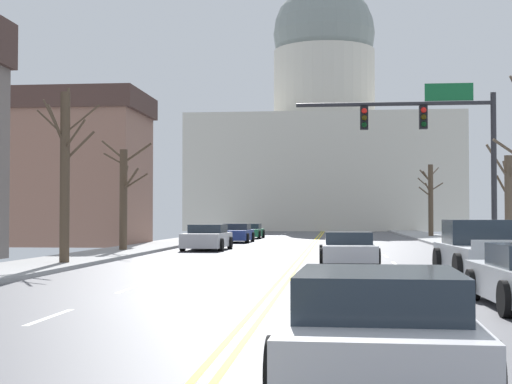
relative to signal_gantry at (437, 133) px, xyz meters
name	(u,v)px	position (x,y,z in m)	size (l,w,h in m)	color
ground	(269,298)	(-5.40, -15.13, -5.00)	(20.00, 180.00, 0.20)	#4F4F55
signal_gantry	(437,133)	(0.00, 0.00, 0.00)	(7.91, 0.41, 6.87)	#28282D
capitol_building	(324,140)	(-5.40, 62.28, 5.80)	(31.01, 18.42, 32.23)	beige
sedan_near_00	(348,249)	(-3.58, -3.24, -4.47)	(2.14, 4.73, 1.15)	silver
pickup_truck_near_01	(485,253)	(0.04, -9.68, -4.30)	(2.42, 5.27, 1.62)	#ADB2B7
sedan_near_03	(378,326)	(-3.55, -22.91, -4.46)	(2.20, 4.71, 1.17)	silver
sedan_oncoming_00	(207,238)	(-10.47, 7.36, -4.41)	(2.18, 4.57, 1.28)	silver
sedan_oncoming_01	(236,233)	(-10.42, 18.49, -4.44)	(2.05, 4.44, 1.21)	navy
sedan_oncoming_02	(250,231)	(-10.50, 27.11, -4.49)	(2.01, 4.31, 1.11)	#1E7247
flank_building_01	(34,169)	(-21.64, 12.53, -0.54)	(13.26, 6.57, 8.87)	#8C6656
bare_tree_01	(65,171)	(-13.24, -5.63, -1.75)	(2.20, 2.03, 6.13)	#4C3D2D
bare_tree_02	(509,199)	(3.54, 3.64, -2.55)	(2.10, 1.82, 4.72)	brown
bare_tree_03	(124,196)	(-13.88, 4.09, -2.35)	(2.54, 2.15, 5.17)	#4C3D2D
bare_tree_04	(430,198)	(3.32, 30.18, -1.94)	(2.00, 2.46, 5.57)	#4C3D2D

